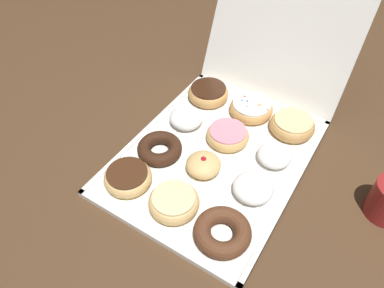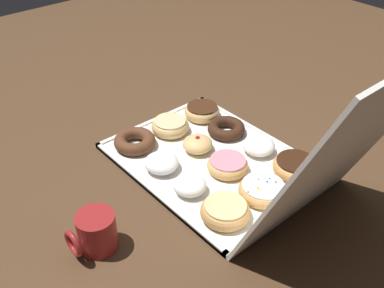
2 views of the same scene
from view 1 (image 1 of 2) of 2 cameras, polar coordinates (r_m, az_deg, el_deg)
ground_plane at (r=0.90m, az=3.71°, el=-2.22°), size 3.00×3.00×0.00m
donut_box at (r=0.89m, az=3.73°, el=-2.00°), size 0.41×0.54×0.01m
box_lid_open at (r=1.03m, az=15.31°, el=20.38°), size 0.41×0.21×0.49m
chocolate_frosted_donut_0 at (r=0.83m, az=-10.22°, el=-5.26°), size 0.11×0.11×0.04m
glazed_ring_donut_1 at (r=0.78m, az=-2.95°, el=-9.21°), size 0.11×0.11×0.04m
chocolate_cake_ring_donut_2 at (r=0.74m, az=4.89°, el=-13.85°), size 0.12×0.12×0.04m
chocolate_cake_ring_donut_3 at (r=0.88m, az=-5.20°, el=-0.71°), size 0.11×0.11×0.03m
jelly_filled_donut_4 at (r=0.84m, az=2.03°, el=-3.41°), size 0.08×0.08×0.05m
powdered_filled_donut_5 at (r=0.81m, az=9.75°, el=-6.92°), size 0.09×0.09×0.04m
powdered_filled_donut_6 at (r=0.95m, az=-0.92°, el=4.22°), size 0.09×0.09×0.04m
pink_frosted_donut_7 at (r=0.91m, az=5.89°, el=1.36°), size 0.11×0.11×0.04m
powdered_filled_donut_8 at (r=0.88m, az=13.08°, el=-1.75°), size 0.08×0.08×0.04m
chocolate_frosted_donut_9 at (r=1.04m, az=2.63°, el=8.17°), size 0.12×0.12×0.04m
sprinkle_donut_10 at (r=1.00m, az=9.46°, el=5.70°), size 0.12×0.12×0.04m
glazed_ring_donut_11 at (r=0.97m, az=15.74°, el=2.93°), size 0.12×0.12×0.04m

